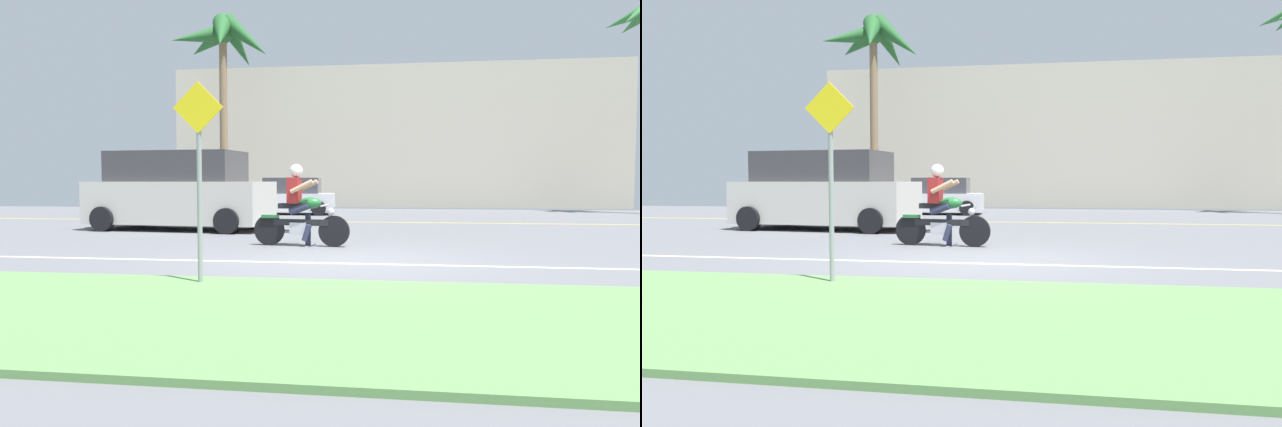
{
  "view_description": "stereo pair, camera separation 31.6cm",
  "coord_description": "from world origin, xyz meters",
  "views": [
    {
      "loc": [
        1.01,
        -9.43,
        1.29
      ],
      "look_at": [
        -0.79,
        2.86,
        0.6
      ],
      "focal_mm": 32.89,
      "sensor_mm": 36.0,
      "label": 1
    },
    {
      "loc": [
        1.32,
        -9.38,
        1.29
      ],
      "look_at": [
        -0.79,
        2.86,
        0.6
      ],
      "focal_mm": 32.89,
      "sensor_mm": 36.0,
      "label": 2
    }
  ],
  "objects": [
    {
      "name": "parked_car_0",
      "position": [
        -9.35,
        12.8,
        0.66
      ],
      "size": [
        4.28,
        2.02,
        1.41
      ],
      "color": "#2D663D",
      "rests_on": "ground"
    },
    {
      "name": "palm_tree_1",
      "position": [
        -7.16,
        16.3,
        7.34
      ],
      "size": [
        4.61,
        4.73,
        8.8
      ],
      "color": "#846B4C",
      "rests_on": "ground"
    },
    {
      "name": "building_far",
      "position": [
        0.42,
        21.0,
        3.44
      ],
      "size": [
        21.82,
        4.0,
        6.89
      ],
      "primitive_type": "cube",
      "color": "beige",
      "rests_on": "ground"
    },
    {
      "name": "ground",
      "position": [
        0.0,
        3.0,
        -0.02
      ],
      "size": [
        56.0,
        30.0,
        0.04
      ],
      "primitive_type": "cube",
      "color": "slate"
    },
    {
      "name": "parked_car_1",
      "position": [
        -3.5,
        12.99,
        0.67
      ],
      "size": [
        3.74,
        2.11,
        1.42
      ],
      "color": "silver",
      "rests_on": "ground"
    },
    {
      "name": "motorcyclist",
      "position": [
        -1.06,
        2.01,
        0.69
      ],
      "size": [
        1.95,
        0.64,
        1.63
      ],
      "color": "black",
      "rests_on": "ground"
    },
    {
      "name": "lane_line_far",
      "position": [
        0.0,
        8.99,
        0.0
      ],
      "size": [
        50.4,
        0.12,
        0.01
      ],
      "primitive_type": "cube",
      "color": "yellow",
      "rests_on": "ground"
    },
    {
      "name": "grass_median",
      "position": [
        0.0,
        -4.1,
        0.03
      ],
      "size": [
        56.0,
        3.8,
        0.06
      ],
      "primitive_type": "cube",
      "color": "#5B8C4C",
      "rests_on": "ground"
    },
    {
      "name": "street_sign",
      "position": [
        -1.47,
        -2.6,
        1.52
      ],
      "size": [
        0.62,
        0.06,
        2.49
      ],
      "color": "gray",
      "rests_on": "ground"
    },
    {
      "name": "lane_line_near",
      "position": [
        0.0,
        -0.36,
        0.0
      ],
      "size": [
        50.4,
        0.12,
        0.01
      ],
      "primitive_type": "cube",
      "color": "silver",
      "rests_on": "ground"
    },
    {
      "name": "suv_nearby",
      "position": [
        -4.95,
        5.44,
        1.0
      ],
      "size": [
        5.03,
        2.51,
        2.08
      ],
      "color": "beige",
      "rests_on": "ground"
    }
  ]
}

